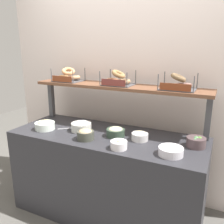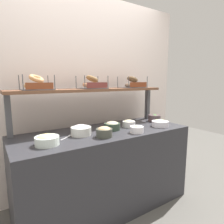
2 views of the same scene
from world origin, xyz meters
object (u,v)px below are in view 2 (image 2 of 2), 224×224
(bowl_scallion_spread, at_px, (160,123))
(bowl_fruit_salad, at_px, (137,129))
(bowl_potato_salad, at_px, (129,123))
(bowl_tuna_salad, at_px, (112,126))
(bagel_basket_everything, at_px, (92,84))
(bagel_basket_poppy, at_px, (132,84))
(bowl_hummus, at_px, (104,132))
(bowl_veggie_mix, at_px, (154,118))
(bagel_basket_sesame, at_px, (37,85))
(bowl_egg_salad, at_px, (47,140))
(serving_spoon_near_plate, at_px, (68,137))
(bowl_cream_cheese, at_px, (81,130))

(bowl_scallion_spread, relative_size, bowl_fruit_salad, 1.39)
(bowl_potato_salad, xyz_separation_m, bowl_tuna_salad, (-0.23, -0.01, 0.00))
(bagel_basket_everything, bearing_deg, bowl_fruit_salad, -64.63)
(bagel_basket_everything, height_order, bagel_basket_poppy, bagel_basket_everything)
(bowl_hummus, xyz_separation_m, bagel_basket_everything, (0.11, 0.45, 0.43))
(bowl_scallion_spread, height_order, bowl_hummus, bowl_hummus)
(bowl_veggie_mix, distance_m, bowl_hummus, 0.94)
(bagel_basket_sesame, relative_size, bagel_basket_everything, 1.01)
(bowl_potato_salad, bearing_deg, bowl_scallion_spread, -30.31)
(bowl_scallion_spread, bearing_deg, bowl_fruit_salad, -170.89)
(bowl_egg_salad, bearing_deg, bowl_tuna_salad, 9.95)
(bowl_scallion_spread, distance_m, bagel_basket_sesame, 1.37)
(bowl_scallion_spread, xyz_separation_m, bowl_fruit_salad, (-0.40, -0.06, -0.01))
(bagel_basket_everything, bearing_deg, bagel_basket_poppy, 0.00)
(bagel_basket_sesame, bearing_deg, bowl_hummus, -42.99)
(bowl_potato_salad, relative_size, bagel_basket_everything, 0.51)
(bowl_scallion_spread, relative_size, bowl_potato_salad, 1.29)
(bowl_tuna_salad, distance_m, serving_spoon_near_plate, 0.50)
(bowl_scallion_spread, bearing_deg, bowl_egg_salad, 177.99)
(bagel_basket_everything, bearing_deg, bowl_scallion_spread, -34.12)
(bowl_potato_salad, relative_size, bagel_basket_poppy, 0.48)
(bowl_egg_salad, xyz_separation_m, bowl_veggie_mix, (1.41, 0.20, -0.00))
(bowl_egg_salad, height_order, serving_spoon_near_plate, bowl_egg_salad)
(bowl_scallion_spread, xyz_separation_m, bagel_basket_sesame, (-1.23, 0.43, 0.44))
(bowl_scallion_spread, height_order, bagel_basket_sesame, bagel_basket_sesame)
(bowl_fruit_salad, bearing_deg, bagel_basket_everything, 115.37)
(bowl_veggie_mix, distance_m, serving_spoon_near_plate, 1.19)
(serving_spoon_near_plate, distance_m, bagel_basket_poppy, 1.12)
(bowl_potato_salad, bearing_deg, bagel_basket_everything, 142.59)
(bowl_potato_salad, bearing_deg, bowl_tuna_salad, -176.87)
(bowl_egg_salad, bearing_deg, bowl_cream_cheese, 18.64)
(bowl_veggie_mix, xyz_separation_m, bagel_basket_poppy, (-0.22, 0.19, 0.43))
(bowl_egg_salad, xyz_separation_m, bowl_tuna_salad, (0.71, 0.13, -0.00))
(bagel_basket_sesame, xyz_separation_m, bagel_basket_poppy, (1.16, 0.00, -0.00))
(bowl_tuna_salad, xyz_separation_m, serving_spoon_near_plate, (-0.49, -0.01, -0.04))
(bowl_potato_salad, distance_m, serving_spoon_near_plate, 0.73)
(bowl_fruit_salad, bearing_deg, serving_spoon_near_plate, 160.64)
(bowl_cream_cheese, distance_m, bagel_basket_poppy, 0.98)
(bowl_scallion_spread, relative_size, bowl_veggie_mix, 1.22)
(bowl_veggie_mix, distance_m, bagel_basket_poppy, 0.52)
(bowl_tuna_salad, xyz_separation_m, bagel_basket_sesame, (-0.69, 0.26, 0.43))
(bowl_scallion_spread, relative_size, bowl_hummus, 1.24)
(bowl_scallion_spread, xyz_separation_m, bowl_veggie_mix, (0.15, 0.24, 0.00))
(bowl_fruit_salad, relative_size, bowl_hummus, 0.89)
(bowl_tuna_salad, relative_size, bagel_basket_poppy, 0.55)
(bowl_egg_salad, height_order, bagel_basket_sesame, bagel_basket_sesame)
(bowl_tuna_salad, bearing_deg, bagel_basket_poppy, 29.05)
(bowl_egg_salad, bearing_deg, bagel_basket_sesame, 85.85)
(bowl_fruit_salad, distance_m, bowl_veggie_mix, 0.64)
(bowl_potato_salad, distance_m, bagel_basket_sesame, 1.05)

